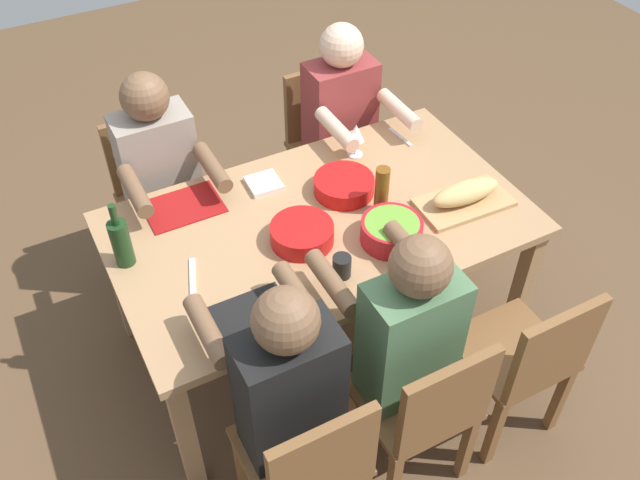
{
  "coord_description": "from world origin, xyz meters",
  "views": [
    {
      "loc": [
        0.99,
        1.88,
        2.67
      ],
      "look_at": [
        0.0,
        0.0,
        0.63
      ],
      "focal_mm": 38.78,
      "sensor_mm": 36.0,
      "label": 1
    }
  ],
  "objects": [
    {
      "name": "placemat_far_right",
      "position": [
        0.47,
        0.34,
        0.74
      ],
      "size": [
        0.32,
        0.23,
        0.01
      ],
      "primitive_type": "cube",
      "color": "black",
      "rests_on": "dining_table"
    },
    {
      "name": "diner_far_right",
      "position": [
        0.47,
        0.64,
        0.7
      ],
      "size": [
        0.41,
        0.53,
        1.2
      ],
      "color": "#2D2D38",
      "rests_on": "ground_plane"
    },
    {
      "name": "serving_bowl_greens",
      "position": [
        0.12,
        0.07,
        0.79
      ],
      "size": [
        0.26,
        0.26,
        0.08
      ],
      "color": "red",
      "rests_on": "dining_table"
    },
    {
      "name": "chair_near_right",
      "position": [
        0.47,
        -0.83,
        0.48
      ],
      "size": [
        0.4,
        0.4,
        0.85
      ],
      "color": "brown",
      "rests_on": "ground_plane"
    },
    {
      "name": "carving_knife",
      "position": [
        0.59,
        0.08,
        0.74
      ],
      "size": [
        0.1,
        0.23,
        0.01
      ],
      "primitive_type": "cube",
      "rotation": [
        0.0,
        0.0,
        1.24
      ],
      "color": "silver",
      "rests_on": "dining_table"
    },
    {
      "name": "beer_bottle",
      "position": [
        -0.25,
        0.06,
        0.85
      ],
      "size": [
        0.06,
        0.06,
        0.22
      ],
      "primitive_type": "cylinder",
      "color": "brown",
      "rests_on": "dining_table"
    },
    {
      "name": "diner_near_right",
      "position": [
        0.47,
        -0.64,
        0.7
      ],
      "size": [
        0.41,
        0.53,
        1.2
      ],
      "color": "#2D2D38",
      "rests_on": "ground_plane"
    },
    {
      "name": "chair_near_left",
      "position": [
        -0.47,
        -0.83,
        0.48
      ],
      "size": [
        0.4,
        0.4,
        0.85
      ],
      "color": "brown",
      "rests_on": "ground_plane"
    },
    {
      "name": "ground_plane",
      "position": [
        0.0,
        0.0,
        0.0
      ],
      "size": [
        8.0,
        8.0,
        0.0
      ],
      "primitive_type": "plane",
      "color": "brown"
    },
    {
      "name": "dining_table",
      "position": [
        0.0,
        0.0,
        0.66
      ],
      "size": [
        1.72,
        1.01,
        0.74
      ],
      "color": "#A87F56",
      "rests_on": "ground_plane"
    },
    {
      "name": "cup_far_center",
      "position": [
        0.07,
        0.31,
        0.79
      ],
      "size": [
        0.07,
        0.07,
        0.09
      ],
      "primitive_type": "cylinder",
      "color": "black",
      "rests_on": "dining_table"
    },
    {
      "name": "wine_bottle",
      "position": [
        0.78,
        -0.14,
        0.85
      ],
      "size": [
        0.08,
        0.08,
        0.29
      ],
      "color": "#193819",
      "rests_on": "dining_table"
    },
    {
      "name": "diner_near_left",
      "position": [
        -0.47,
        -0.64,
        0.7
      ],
      "size": [
        0.41,
        0.53,
        1.2
      ],
      "color": "#2D2D38",
      "rests_on": "ground_plane"
    },
    {
      "name": "diner_far_center",
      "position": [
        -0.0,
        0.64,
        0.7
      ],
      "size": [
        0.41,
        0.53,
        1.2
      ],
      "color": "#2D2D38",
      "rests_on": "ground_plane"
    },
    {
      "name": "chair_far_center",
      "position": [
        0.0,
        0.83,
        0.48
      ],
      "size": [
        0.4,
        0.4,
        0.85
      ],
      "color": "brown",
      "rests_on": "ground_plane"
    },
    {
      "name": "napkin_stack",
      "position": [
        0.11,
        -0.32,
        0.75
      ],
      "size": [
        0.15,
        0.15,
        0.02
      ],
      "primitive_type": "cube",
      "rotation": [
        0.0,
        0.0,
        -0.05
      ],
      "color": "white",
      "rests_on": "dining_table"
    },
    {
      "name": "serving_bowl_pasta",
      "position": [
        -0.18,
        -0.12,
        0.78
      ],
      "size": [
        0.26,
        0.26,
        0.07
      ],
      "color": "red",
      "rests_on": "dining_table"
    },
    {
      "name": "chair_far_left",
      "position": [
        -0.47,
        0.83,
        0.48
      ],
      "size": [
        0.4,
        0.4,
        0.85
      ],
      "color": "brown",
      "rests_on": "ground_plane"
    },
    {
      "name": "serving_bowl_salad",
      "position": [
        -0.2,
        0.24,
        0.79
      ],
      "size": [
        0.25,
        0.25,
        0.1
      ],
      "color": "#B21923",
      "rests_on": "dining_table"
    },
    {
      "name": "bread_loaf",
      "position": [
        -0.59,
        0.19,
        0.81
      ],
      "size": [
        0.32,
        0.12,
        0.09
      ],
      "primitive_type": "ellipsoid",
      "rotation": [
        0.0,
        0.0,
        -0.04
      ],
      "color": "tan",
      "rests_on": "cutting_board"
    },
    {
      "name": "chair_far_right",
      "position": [
        0.47,
        0.83,
        0.48
      ],
      "size": [
        0.4,
        0.4,
        0.85
      ],
      "color": "brown",
      "rests_on": "ground_plane"
    },
    {
      "name": "fork_near_left",
      "position": [
        -0.61,
        -0.34,
        0.74
      ],
      "size": [
        0.03,
        0.17,
        0.01
      ],
      "primitive_type": "cube",
      "rotation": [
        0.0,
        0.0,
        0.08
      ],
      "color": "silver",
      "rests_on": "dining_table"
    },
    {
      "name": "wine_glass",
      "position": [
        -0.36,
        -0.33,
        0.86
      ],
      "size": [
        0.08,
        0.08,
        0.17
      ],
      "color": "silver",
      "rests_on": "dining_table"
    },
    {
      "name": "cutting_board",
      "position": [
        -0.59,
        0.19,
        0.75
      ],
      "size": [
        0.41,
        0.23,
        0.02
      ],
      "primitive_type": "cube",
      "rotation": [
        0.0,
        0.0,
        -0.04
      ],
      "color": "tan",
      "rests_on": "dining_table"
    },
    {
      "name": "placemat_near_right",
      "position": [
        0.47,
        -0.34,
        0.74
      ],
      "size": [
        0.32,
        0.23,
        0.01
      ],
      "primitive_type": "cube",
      "color": "maroon",
      "rests_on": "dining_table"
    }
  ]
}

